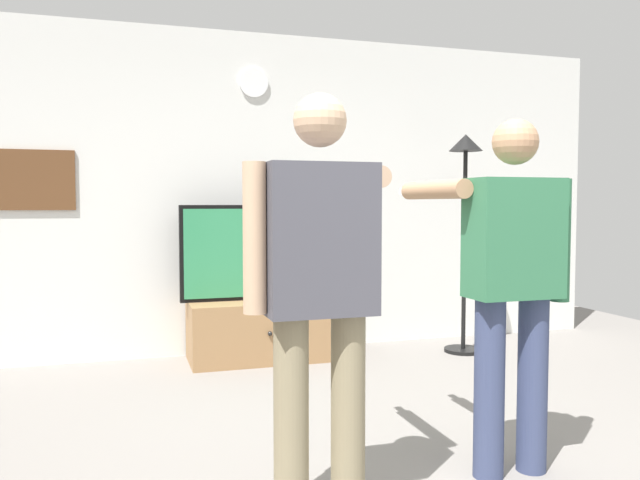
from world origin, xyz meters
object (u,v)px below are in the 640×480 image
object	(u,v)px
tv_stand	(262,330)
television	(261,252)
framed_picture	(27,180)
person_standing_nearer_couch	(511,274)
floor_lamp	(465,197)
person_standing_nearer_lamp	(319,280)
wall_clock	(254,83)

from	to	relation	value
tv_stand	television	xyz separation A→B (m)	(0.00, 0.05, 0.63)
framed_picture	tv_stand	bearing A→B (deg)	-9.52
framed_picture	person_standing_nearer_couch	xyz separation A→B (m)	(2.41, -2.78, -0.51)
tv_stand	floor_lamp	world-z (taller)	floor_lamp
television	person_standing_nearer_lamp	distance (m)	2.70
wall_clock	framed_picture	xyz separation A→B (m)	(-1.76, 0.00, -0.83)
tv_stand	framed_picture	bearing A→B (deg)	170.48
person_standing_nearer_lamp	person_standing_nearer_couch	size ratio (longest dim) A/B	1.03
television	floor_lamp	distance (m)	1.78
person_standing_nearer_lamp	person_standing_nearer_couch	world-z (taller)	person_standing_nearer_lamp
framed_picture	person_standing_nearer_couch	bearing A→B (deg)	-49.11
person_standing_nearer_couch	television	bearing A→B (deg)	104.37
floor_lamp	wall_clock	bearing A→B (deg)	162.28
tv_stand	framed_picture	world-z (taller)	framed_picture
framed_picture	floor_lamp	xyz separation A→B (m)	(3.46, -0.55, -0.13)
tv_stand	floor_lamp	bearing A→B (deg)	-8.46
wall_clock	person_standing_nearer_lamp	bearing A→B (deg)	-96.43
television	person_standing_nearer_lamp	size ratio (longest dim) A/B	0.76
television	floor_lamp	world-z (taller)	floor_lamp
wall_clock	floor_lamp	distance (m)	2.02
television	framed_picture	size ratio (longest dim) A/B	1.89
television	wall_clock	distance (m)	1.43
floor_lamp	person_standing_nearer_lamp	xyz separation A→B (m)	(-2.03, -2.38, -0.36)
tv_stand	television	world-z (taller)	television
floor_lamp	person_standing_nearer_couch	xyz separation A→B (m)	(-1.05, -2.24, -0.38)
tv_stand	television	size ratio (longest dim) A/B	0.90
tv_stand	person_standing_nearer_lamp	xyz separation A→B (m)	(-0.33, -2.63, 0.72)
tv_stand	television	distance (m)	0.63
person_standing_nearer_lamp	television	bearing A→B (deg)	82.99
wall_clock	tv_stand	bearing A→B (deg)	-90.00
framed_picture	person_standing_nearer_lamp	distance (m)	3.29
wall_clock	person_standing_nearer_lamp	world-z (taller)	wall_clock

